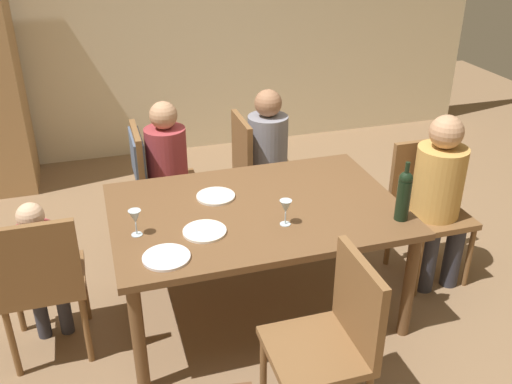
{
  "coord_description": "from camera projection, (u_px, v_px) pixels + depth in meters",
  "views": [
    {
      "loc": [
        -0.84,
        -2.78,
        2.32
      ],
      "look_at": [
        0.0,
        0.0,
        0.82
      ],
      "focal_mm": 39.92,
      "sensor_mm": 36.0,
      "label": 1
    }
  ],
  "objects": [
    {
      "name": "ground_plane",
      "position": [
        256.0,
        306.0,
        3.64
      ],
      "size": [
        10.0,
        10.0,
        0.0
      ],
      "primitive_type": "plane",
      "color": "#846647"
    },
    {
      "name": "rear_room_partition",
      "position": [
        171.0,
        14.0,
        5.37
      ],
      "size": [
        6.4,
        0.12,
        2.7
      ],
      "primitive_type": "cube",
      "color": "beige",
      "rests_on": "ground_plane"
    },
    {
      "name": "dining_table",
      "position": [
        256.0,
        218.0,
        3.35
      ],
      "size": [
        1.68,
        1.13,
        0.72
      ],
      "color": "brown",
      "rests_on": "ground_plane"
    },
    {
      "name": "chair_right_end",
      "position": [
        427.0,
        200.0,
        3.79
      ],
      "size": [
        0.44,
        0.44,
        0.92
      ],
      "rotation": [
        0.0,
        0.0,
        3.14
      ],
      "color": "brown",
      "rests_on": "ground_plane"
    },
    {
      "name": "chair_far_left",
      "position": [
        150.0,
        171.0,
        4.04
      ],
      "size": [
        0.45,
        0.44,
        0.92
      ],
      "rotation": [
        0.0,
        0.0,
        -1.57
      ],
      "color": "brown",
      "rests_on": "ground_plane"
    },
    {
      "name": "chair_far_right",
      "position": [
        257.0,
        166.0,
        4.28
      ],
      "size": [
        0.44,
        0.44,
        0.92
      ],
      "rotation": [
        0.0,
        0.0,
        -1.57
      ],
      "color": "brown",
      "rests_on": "ground_plane"
    },
    {
      "name": "chair_left_end",
      "position": [
        41.0,
        278.0,
        3.01
      ],
      "size": [
        0.44,
        0.44,
        0.92
      ],
      "color": "brown",
      "rests_on": "ground_plane"
    },
    {
      "name": "chair_near",
      "position": [
        334.0,
        335.0,
        2.62
      ],
      "size": [
        0.44,
        0.44,
        0.92
      ],
      "rotation": [
        0.0,
        0.0,
        1.57
      ],
      "color": "brown",
      "rests_on": "ground_plane"
    },
    {
      "name": "person_woman_host",
      "position": [
        440.0,
        190.0,
        3.63
      ],
      "size": [
        0.32,
        0.37,
        1.16
      ],
      "rotation": [
        0.0,
        0.0,
        3.14
      ],
      "color": "#33333D",
      "rests_on": "ground_plane"
    },
    {
      "name": "person_man_bearded",
      "position": [
        171.0,
        163.0,
        4.06
      ],
      "size": [
        0.33,
        0.29,
        1.1
      ],
      "rotation": [
        0.0,
        0.0,
        -1.57
      ],
      "color": "#33333D",
      "rests_on": "ground_plane"
    },
    {
      "name": "person_man_guest",
      "position": [
        271.0,
        150.0,
        4.25
      ],
      "size": [
        0.34,
        0.3,
        1.12
      ],
      "rotation": [
        0.0,
        0.0,
        -1.57
      ],
      "color": "#33333D",
      "rests_on": "ground_plane"
    },
    {
      "name": "person_child_small",
      "position": [
        41.0,
        262.0,
        3.09
      ],
      "size": [
        0.22,
        0.25,
        0.94
      ],
      "color": "#33333D",
      "rests_on": "ground_plane"
    },
    {
      "name": "wine_bottle_tall_green",
      "position": [
        404.0,
        194.0,
        3.12
      ],
      "size": [
        0.08,
        0.08,
        0.35
      ],
      "color": "black",
      "rests_on": "dining_table"
    },
    {
      "name": "wine_glass_near_left",
      "position": [
        286.0,
        207.0,
        3.09
      ],
      "size": [
        0.07,
        0.07,
        0.15
      ],
      "color": "silver",
      "rests_on": "dining_table"
    },
    {
      "name": "wine_glass_centre",
      "position": [
        135.0,
        218.0,
        2.99
      ],
      "size": [
        0.07,
        0.07,
        0.15
      ],
      "color": "silver",
      "rests_on": "dining_table"
    },
    {
      "name": "dinner_plate_host",
      "position": [
        216.0,
        196.0,
        3.42
      ],
      "size": [
        0.23,
        0.23,
        0.01
      ],
      "primitive_type": "cylinder",
      "color": "silver",
      "rests_on": "dining_table"
    },
    {
      "name": "dinner_plate_guest_left",
      "position": [
        166.0,
        257.0,
        2.84
      ],
      "size": [
        0.24,
        0.24,
        0.01
      ],
      "primitive_type": "cylinder",
      "color": "white",
      "rests_on": "dining_table"
    },
    {
      "name": "dinner_plate_guest_right",
      "position": [
        205.0,
        231.0,
        3.06
      ],
      "size": [
        0.24,
        0.24,
        0.01
      ],
      "primitive_type": "cylinder",
      "color": "white",
      "rests_on": "dining_table"
    }
  ]
}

